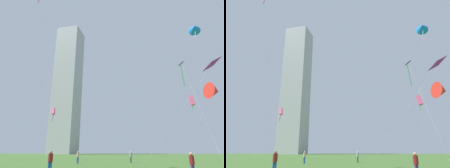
{
  "view_description": "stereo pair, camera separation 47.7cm",
  "coord_description": "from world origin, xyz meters",
  "views": [
    {
      "loc": [
        0.07,
        -19.84,
        1.79
      ],
      "look_at": [
        -2.89,
        7.58,
        11.09
      ],
      "focal_mm": 32.01,
      "sensor_mm": 36.0,
      "label": 1
    },
    {
      "loc": [
        0.54,
        -19.79,
        1.79
      ],
      "look_at": [
        -2.89,
        7.58,
        11.09
      ],
      "focal_mm": 32.01,
      "sensor_mm": 36.0,
      "label": 2
    }
  ],
  "objects": [
    {
      "name": "kite_flying_7",
      "position": [
        8.51,
        0.67,
        10.56
      ],
      "size": [
        8.65,
        4.76,
        11.16
      ],
      "color": "silver",
      "rests_on": "ground"
    },
    {
      "name": "kite_flying_5",
      "position": [
        -17.4,
        21.93,
        10.08
      ],
      "size": [
        2.25,
        2.54,
        10.98
      ],
      "color": "silver",
      "rests_on": "ground"
    },
    {
      "name": "person_standing_0",
      "position": [
        -0.6,
        15.59,
        1.02
      ],
      "size": [
        0.39,
        0.39,
        1.76
      ],
      "rotation": [
        0.0,
        0.0,
        1.93
      ],
      "color": "#2D2D33",
      "rests_on": "ground"
    },
    {
      "name": "person_standing_2",
      "position": [
        4.39,
        -2.96,
        0.99
      ],
      "size": [
        0.38,
        0.38,
        1.71
      ],
      "rotation": [
        0.0,
        0.0,
        0.5
      ],
      "color": "#593372",
      "rests_on": "ground"
    },
    {
      "name": "distant_highrise_0",
      "position": [
        -44.8,
        107.84,
        44.01
      ],
      "size": [
        17.36,
        16.59,
        88.02
      ],
      "primitive_type": "cube",
      "rotation": [
        0.0,
        0.0,
        -0.12
      ],
      "color": "#A8A8AD",
      "rests_on": "ground"
    },
    {
      "name": "kite_flying_1",
      "position": [
        14.8,
        16.85,
        12.2
      ],
      "size": [
        4.47,
        4.93,
        13.76
      ],
      "color": "silver",
      "rests_on": "ground"
    },
    {
      "name": "kite_flying_0",
      "position": [
        16.5,
        26.27,
        31.79
      ],
      "size": [
        5.07,
        4.23,
        33.33
      ],
      "color": "silver",
      "rests_on": "ground"
    },
    {
      "name": "person_standing_3",
      "position": [
        -7.38,
        -1.68,
        1.06
      ],
      "size": [
        0.41,
        0.41,
        1.84
      ],
      "rotation": [
        0.0,
        0.0,
        0.08
      ],
      "color": "#1E478C",
      "rests_on": "ground"
    },
    {
      "name": "kite_flying_3",
      "position": [
        14.02,
        28.26,
        13.24
      ],
      "size": [
        5.03,
        2.9,
        14.51
      ],
      "color": "silver",
      "rests_on": "ground"
    },
    {
      "name": "person_standing_4",
      "position": [
        -8.69,
        12.16,
        1.05
      ],
      "size": [
        0.4,
        0.4,
        1.81
      ],
      "rotation": [
        0.0,
        0.0,
        5.65
      ],
      "color": "#1E478C",
      "rests_on": "ground"
    },
    {
      "name": "kite_flying_6",
      "position": [
        8.45,
        12.29,
        15.3
      ],
      "size": [
        2.87,
        5.98,
        16.41
      ],
      "color": "silver",
      "rests_on": "ground"
    }
  ]
}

